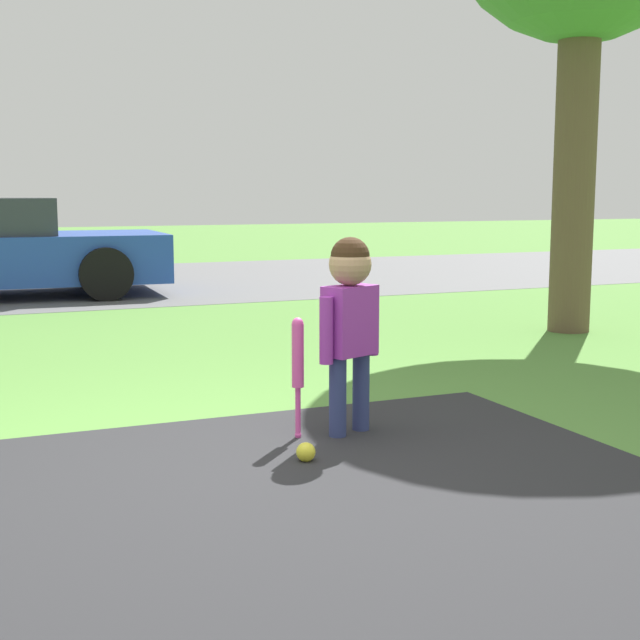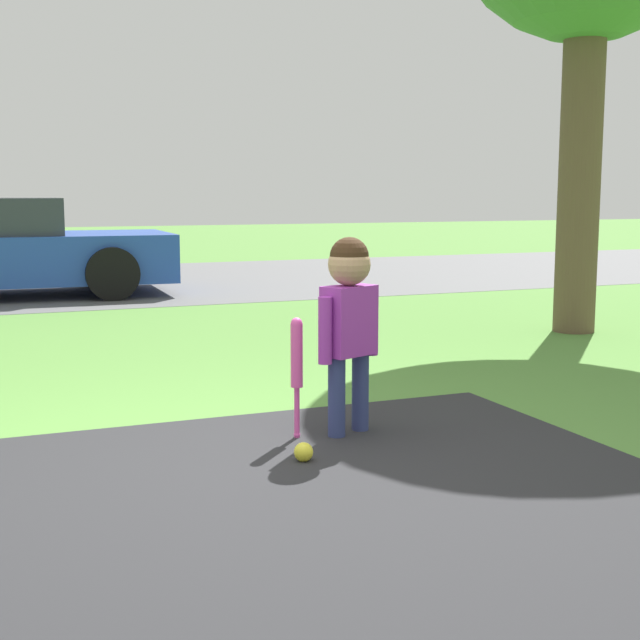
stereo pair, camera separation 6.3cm
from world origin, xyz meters
The scene contains 5 objects.
ground_plane centered at (0.00, 0.00, 0.00)m, with size 60.00×60.00×0.00m, color #518438.
street_strip centered at (0.00, 9.00, 0.00)m, with size 40.00×6.00×0.01m.
child centered at (1.03, 0.41, 0.68)m, with size 0.40×0.26×1.05m.
baseball_bat centered at (0.74, 0.43, 0.41)m, with size 0.06×0.06×0.64m.
sports_ball centered at (0.63, 0.04, 0.05)m, with size 0.09×0.09×0.09m.
Camera 1 is at (-0.93, -3.78, 1.28)m, focal length 50.00 mm.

